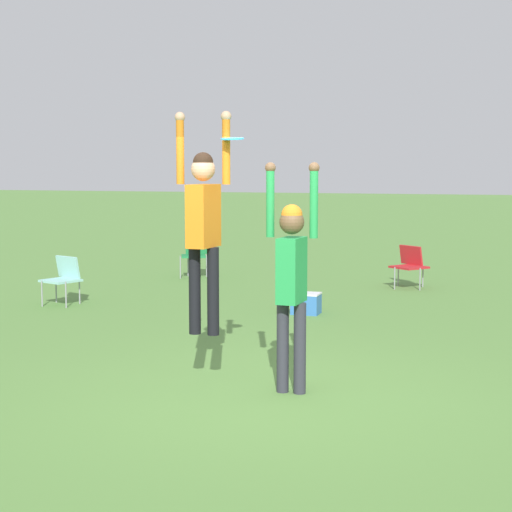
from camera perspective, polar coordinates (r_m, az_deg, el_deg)
name	(u,v)px	position (r m, az deg, el deg)	size (l,w,h in m)	color
ground_plane	(260,395)	(8.39, 0.24, -9.25)	(120.00, 120.00, 0.00)	#56843D
person_jumping	(203,216)	(8.55, -3.53, 2.65)	(0.59, 0.45, 2.23)	black
person_defending	(292,271)	(8.26, 2.39, -0.99)	(0.54, 0.39, 2.25)	#2D2D38
frisbee	(232,139)	(8.35, -1.59, 7.83)	(0.23, 0.23, 0.03)	#2D9EDB
camping_chair_0	(195,250)	(17.04, -4.07, 0.39)	(0.62, 0.67, 0.92)	gray
camping_chair_1	(63,276)	(14.01, -12.71, -1.30)	(0.65, 0.69, 0.76)	gray
camping_chair_3	(410,263)	(15.80, 10.22, -0.47)	(0.74, 0.82, 0.76)	gray
cooler_box	(306,303)	(12.85, 3.36, -3.17)	(0.41, 0.34, 0.32)	#336BB7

